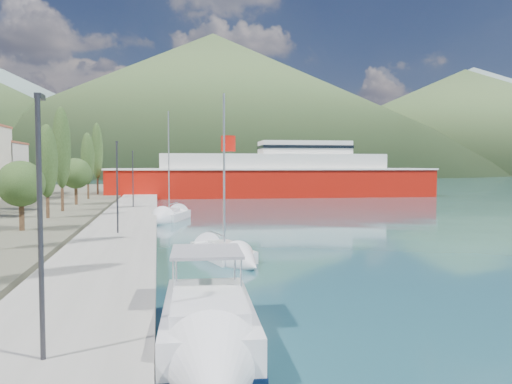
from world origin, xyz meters
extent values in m
plane|color=#1F4A53|center=(0.00, 120.00, 0.00)|extent=(1400.00, 1400.00, 0.00)
cube|color=gray|center=(-9.00, 26.00, 0.40)|extent=(5.00, 88.00, 0.80)
cone|color=slate|center=(80.00, 680.00, 90.00)|extent=(760.00, 760.00, 180.00)
cone|color=slate|center=(420.00, 600.00, 70.00)|extent=(640.00, 640.00, 140.00)
cone|color=#3F572E|center=(40.00, 400.00, 57.50)|extent=(480.00, 480.00, 115.00)
cone|color=#3F572E|center=(260.00, 380.00, 45.00)|extent=(420.00, 420.00, 90.00)
cylinder|color=#47301E|center=(-15.75, 18.97, 1.70)|extent=(0.36, 0.36, 2.01)
sphere|color=#2D461E|center=(-15.75, 18.97, 3.99)|extent=(3.21, 3.21, 3.21)
cylinder|color=#47301E|center=(-15.75, 27.43, 1.59)|extent=(0.30, 0.30, 1.79)
ellipsoid|color=#2D461E|center=(-15.75, 27.43, 5.65)|extent=(1.80, 1.80, 6.34)
cylinder|color=#47301E|center=(-15.75, 34.26, 1.84)|extent=(0.30, 0.30, 2.29)
ellipsoid|color=#2D461E|center=(-15.75, 34.26, 7.05)|extent=(1.80, 1.80, 8.11)
cylinder|color=#47301E|center=(-15.75, 42.81, 1.81)|extent=(0.36, 0.36, 2.23)
sphere|color=#2D461E|center=(-15.75, 42.81, 4.36)|extent=(3.57, 3.57, 3.57)
cylinder|color=#47301E|center=(-15.75, 53.18, 1.70)|extent=(0.30, 0.30, 2.00)
ellipsoid|color=#2D461E|center=(-15.75, 53.18, 6.25)|extent=(1.80, 1.80, 7.09)
cylinder|color=#47301E|center=(-15.75, 64.25, 1.95)|extent=(0.30, 0.30, 2.49)
ellipsoid|color=#2D461E|center=(-15.75, 64.25, 7.61)|extent=(1.80, 1.80, 8.83)
cylinder|color=#2D2D33|center=(-9.00, -6.37, 3.80)|extent=(0.12, 0.12, 6.00)
cube|color=#2D2D33|center=(-9.00, -6.12, 6.80)|extent=(0.15, 0.50, 0.12)
cylinder|color=#2D2D33|center=(-9.00, 15.62, 3.80)|extent=(0.12, 0.12, 6.00)
cube|color=#2D2D33|center=(-9.00, 15.87, 6.80)|extent=(0.15, 0.50, 0.12)
cylinder|color=#2D2D33|center=(-9.00, 37.06, 3.80)|extent=(0.12, 0.12, 6.00)
cube|color=#2D2D33|center=(-9.00, 37.31, 6.80)|extent=(0.15, 0.50, 0.12)
cube|color=black|center=(-4.99, -4.08, -0.05)|extent=(2.70, 6.20, 0.68)
cube|color=silver|center=(-4.99, -4.08, 0.73)|extent=(2.98, 6.53, 1.07)
cube|color=black|center=(-4.99, -4.08, 0.24)|extent=(3.03, 6.61, 0.21)
cube|color=silver|center=(-5.05, -4.86, 1.41)|extent=(2.24, 3.24, 0.39)
cube|color=gray|center=(-4.87, -2.38, 2.47)|extent=(2.41, 2.79, 0.10)
cube|color=silver|center=(-2.82, 9.71, 0.23)|extent=(3.33, 5.46, 0.82)
cube|color=silver|center=(-2.73, 9.38, 0.77)|extent=(1.73, 2.29, 0.32)
cylinder|color=silver|center=(-2.73, 9.38, 4.94)|extent=(0.12, 0.12, 8.61)
cone|color=silver|center=(-1.98, 6.56, 0.23)|extent=(2.63, 2.84, 2.08)
cube|color=silver|center=(-5.19, 30.68, 0.27)|extent=(4.21, 6.16, 0.97)
cube|color=silver|center=(-5.31, 30.32, 0.92)|extent=(2.15, 2.63, 0.38)
cylinder|color=silver|center=(-5.31, 30.32, 5.60)|extent=(0.12, 0.12, 9.70)
cone|color=silver|center=(-6.39, 27.26, 0.27)|extent=(3.21, 3.31, 2.48)
cube|color=#B11209|center=(12.88, 64.99, 2.06)|extent=(54.84, 14.32, 5.24)
cube|color=silver|center=(12.88, 64.99, 4.68)|extent=(55.24, 14.67, 0.28)
cube|color=silver|center=(12.88, 64.99, 5.80)|extent=(37.93, 11.45, 2.81)
cube|color=silver|center=(18.48, 64.67, 8.33)|extent=(15.57, 7.82, 2.25)
cylinder|color=#B11209|center=(5.40, 65.42, 8.99)|extent=(2.43, 2.43, 2.62)
camera|label=1|loc=(-6.39, -18.29, 5.23)|focal=35.00mm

